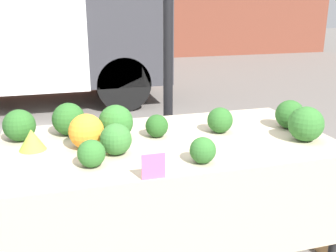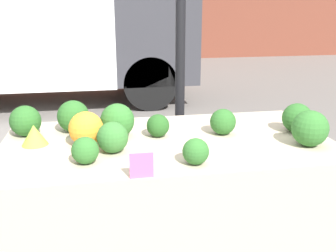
% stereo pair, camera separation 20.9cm
% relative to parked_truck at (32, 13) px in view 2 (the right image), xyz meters
% --- Properties ---
extents(tent_pole, '(0.07, 0.07, 2.62)m').
position_rel_parked_truck_xyz_m(tent_pole, '(1.53, -3.68, -0.08)').
color(tent_pole, black).
rests_on(tent_pole, ground_plane).
extents(parked_truck, '(4.56, 1.81, 2.61)m').
position_rel_parked_truck_xyz_m(parked_truck, '(0.00, 0.00, 0.00)').
color(parked_truck, white).
rests_on(parked_truck, ground_plane).
extents(market_table, '(1.75, 0.93, 0.84)m').
position_rel_parked_truck_xyz_m(market_table, '(1.30, -4.55, -0.65)').
color(market_table, tan).
rests_on(market_table, ground_plane).
extents(orange_cauliflower, '(0.18, 0.18, 0.18)m').
position_rel_parked_truck_xyz_m(orange_cauliflower, '(0.87, -4.48, -0.46)').
color(orange_cauliflower, orange).
rests_on(orange_cauliflower, market_table).
extents(romanesco_head, '(0.14, 0.14, 0.11)m').
position_rel_parked_truck_xyz_m(romanesco_head, '(0.61, -4.43, -0.50)').
color(romanesco_head, '#93B238').
rests_on(romanesco_head, market_table).
extents(broccoli_head_0, '(0.18, 0.18, 0.18)m').
position_rel_parked_truck_xyz_m(broccoli_head_0, '(0.80, -4.24, -0.46)').
color(broccoli_head_0, '#285B23').
rests_on(broccoli_head_0, market_table).
extents(broccoli_head_1, '(0.12, 0.12, 0.12)m').
position_rel_parked_truck_xyz_m(broccoli_head_1, '(1.37, -4.82, -0.49)').
color(broccoli_head_1, '#2D6628').
rests_on(broccoli_head_1, market_table).
extents(broccoli_head_2, '(0.15, 0.15, 0.15)m').
position_rel_parked_truck_xyz_m(broccoli_head_2, '(1.62, -4.43, -0.48)').
color(broccoli_head_2, '#285B23').
rests_on(broccoli_head_2, market_table).
extents(broccoli_head_3, '(0.19, 0.19, 0.19)m').
position_rel_parked_truck_xyz_m(broccoli_head_3, '(2.00, -4.69, -0.46)').
color(broccoli_head_3, '#2D6628').
rests_on(broccoli_head_3, market_table).
extents(broccoli_head_4, '(0.13, 0.13, 0.13)m').
position_rel_parked_truck_xyz_m(broccoli_head_4, '(1.26, -4.41, -0.49)').
color(broccoli_head_4, '#23511E').
rests_on(broccoli_head_4, market_table).
extents(broccoli_head_5, '(0.17, 0.17, 0.17)m').
position_rel_parked_truck_xyz_m(broccoli_head_5, '(0.54, -4.27, -0.47)').
color(broccoli_head_5, '#285B23').
rests_on(broccoli_head_5, market_table).
extents(broccoli_head_6, '(0.17, 0.17, 0.17)m').
position_rel_parked_truck_xyz_m(broccoli_head_6, '(2.04, -4.47, -0.47)').
color(broccoli_head_6, '#285B23').
rests_on(broccoli_head_6, market_table).
extents(broccoli_head_7, '(0.19, 0.19, 0.19)m').
position_rel_parked_truck_xyz_m(broccoli_head_7, '(1.04, -4.38, -0.46)').
color(broccoli_head_7, '#2D6628').
rests_on(broccoli_head_7, market_table).
extents(broccoli_head_8, '(0.13, 0.13, 0.13)m').
position_rel_parked_truck_xyz_m(broccoli_head_8, '(0.87, -4.73, -0.49)').
color(broccoli_head_8, '#2D6628').
rests_on(broccoli_head_8, market_table).
extents(broccoli_head_9, '(0.15, 0.15, 0.15)m').
position_rel_parked_truck_xyz_m(broccoli_head_9, '(1.00, -4.61, -0.47)').
color(broccoli_head_9, '#336B2D').
rests_on(broccoli_head_9, market_table).
extents(price_sign, '(0.10, 0.01, 0.11)m').
position_rel_parked_truck_xyz_m(price_sign, '(1.11, -4.93, -0.50)').
color(price_sign, '#F45B9E').
rests_on(price_sign, market_table).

